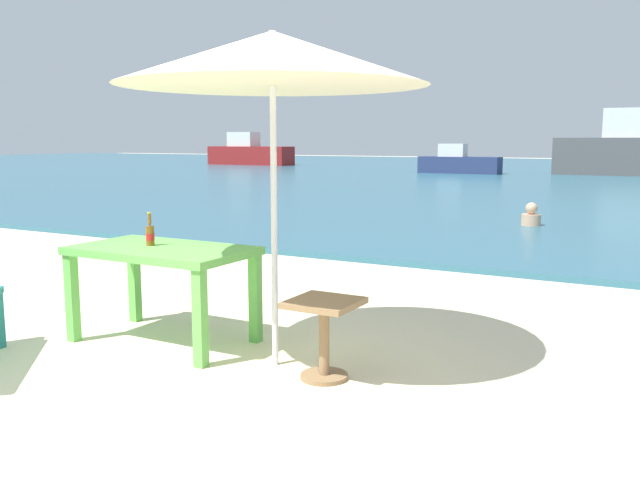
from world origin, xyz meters
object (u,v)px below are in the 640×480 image
Objects in this scene: patio_umbrella at (272,59)px; picnic_table_green at (162,261)px; side_table_wood at (324,327)px; boat_sailboat at (249,153)px; boat_barge at (458,163)px; swimmer_person at (531,216)px; beer_bottle_amber at (150,234)px.

picnic_table_green is at bearing 177.55° from patio_umbrella.
side_table_wood is at bearing -4.74° from picnic_table_green.
boat_sailboat is 1.49× the size of boat_barge.
boat_sailboat is (-21.99, 30.67, 0.45)m from side_table_wood.
side_table_wood is 1.32× the size of swimmer_person.
boat_barge is at bearing 105.56° from side_table_wood.
patio_umbrella is (1.19, -0.05, 1.26)m from beer_bottle_amber.
beer_bottle_amber is at bearing 177.44° from patio_umbrella.
boat_sailboat is (-21.60, 22.26, 0.56)m from swimmer_person.
side_table_wood is (0.44, -0.08, -1.76)m from patio_umbrella.
side_table_wood is at bearing -4.64° from beer_bottle_amber.
patio_umbrella is (1.07, -0.05, 1.47)m from picnic_table_green.
patio_umbrella reaches higher than boat_sailboat.
swimmer_person is (1.13, 8.28, -0.41)m from picnic_table_green.
boat_barge is (-6.90, 26.26, -1.55)m from patio_umbrella.
beer_bottle_amber is 0.65× the size of swimmer_person.
boat_barge reaches higher than beer_bottle_amber.
patio_umbrella is 0.62× the size of boat_barge.
boat_barge is (-5.70, 26.21, -0.29)m from beer_bottle_amber.
side_table_wood is 37.74m from boat_sailboat.
swimmer_person is (-0.38, 8.41, -0.11)m from side_table_wood.
boat_sailboat reaches higher than beer_bottle_amber.
swimmer_person is 19.23m from boat_barge.
boat_sailboat reaches higher than picnic_table_green.
beer_bottle_amber is at bearing -77.72° from boat_barge.
patio_umbrella reaches higher than boat_barge.
boat_sailboat reaches higher than boat_barge.
beer_bottle_amber is 0.07× the size of boat_barge.
patio_umbrella is 37.44m from boat_sailboat.
side_table_wood is (1.51, -0.13, -0.30)m from picnic_table_green.
patio_umbrella is 4.26× the size of side_table_wood.
picnic_table_green is 0.24m from beer_bottle_amber.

